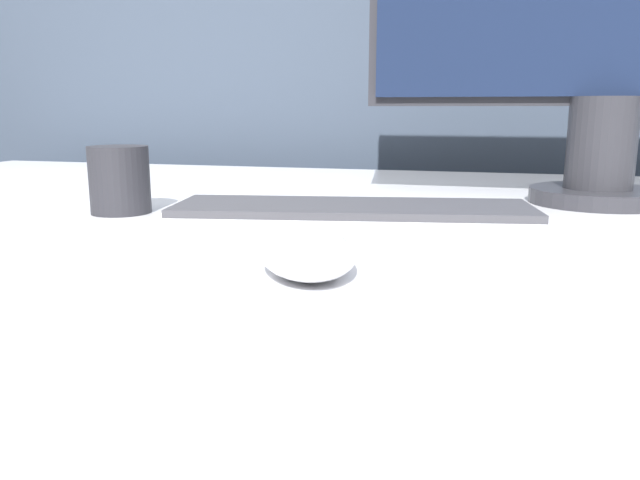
{
  "coord_description": "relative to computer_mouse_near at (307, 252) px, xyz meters",
  "views": [
    {
      "loc": [
        0.18,
        -0.68,
        0.87
      ],
      "look_at": [
        0.05,
        -0.2,
        0.77
      ],
      "focal_mm": 35.0,
      "sensor_mm": 36.0,
      "label": 1
    }
  ],
  "objects": [
    {
      "name": "partition_panel",
      "position": [
        -0.05,
        0.95,
        -0.1
      ],
      "size": [
        5.0,
        0.03,
        1.33
      ],
      "color": "#333D4C",
      "rests_on": "ground_plane"
    },
    {
      "name": "keyboard",
      "position": [
        -0.01,
        0.19,
        -0.0
      ],
      "size": [
        0.41,
        0.2,
        0.02
      ],
      "rotation": [
        0.0,
        0.0,
        0.17
      ],
      "color": "silver",
      "rests_on": "desk"
    },
    {
      "name": "computer_mouse_near",
      "position": [
        0.0,
        0.0,
        0.0
      ],
      "size": [
        0.11,
        0.15,
        0.03
      ],
      "rotation": [
        0.0,
        0.0,
        0.38
      ],
      "color": "white",
      "rests_on": "desk"
    },
    {
      "name": "mug",
      "position": [
        -0.29,
        0.21,
        0.02
      ],
      "size": [
        0.07,
        0.07,
        0.08
      ],
      "color": "#232328",
      "rests_on": "desk"
    }
  ]
}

